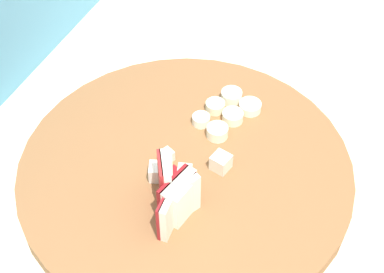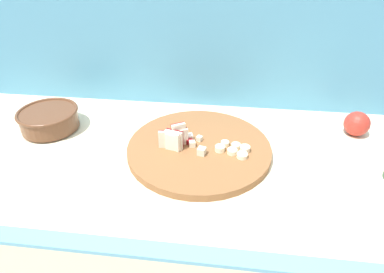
{
  "view_description": "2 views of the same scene",
  "coord_description": "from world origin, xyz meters",
  "px_view_note": "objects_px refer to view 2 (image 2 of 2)",
  "views": [
    {
      "loc": [
        -0.31,
        -0.14,
        1.42
      ],
      "look_at": [
        0.15,
        0.05,
        0.89
      ],
      "focal_mm": 53.89,
      "sensor_mm": 36.0,
      "label": 1
    },
    {
      "loc": [
        0.17,
        -0.7,
        1.41
      ],
      "look_at": [
        0.08,
        0.06,
        0.91
      ],
      "focal_mm": 30.11,
      "sensor_mm": 36.0,
      "label": 2
    }
  ],
  "objects_px": {
    "apple_dice_pile": "(195,143)",
    "whole_apple": "(357,124)",
    "banana_slice_rows": "(234,149)",
    "apple_wedge_fan": "(174,139)",
    "cutting_board": "(199,148)",
    "ceramic_bowl": "(49,119)"
  },
  "relations": [
    {
      "from": "apple_wedge_fan",
      "to": "banana_slice_rows",
      "type": "xyz_separation_m",
      "value": [
        0.17,
        -0.0,
        -0.02
      ]
    },
    {
      "from": "apple_dice_pile",
      "to": "cutting_board",
      "type": "bearing_deg",
      "value": 17.51
    },
    {
      "from": "apple_wedge_fan",
      "to": "whole_apple",
      "type": "distance_m",
      "value": 0.56
    },
    {
      "from": "apple_dice_pile",
      "to": "banana_slice_rows",
      "type": "bearing_deg",
      "value": -6.92
    },
    {
      "from": "apple_wedge_fan",
      "to": "banana_slice_rows",
      "type": "relative_size",
      "value": 0.83
    },
    {
      "from": "apple_dice_pile",
      "to": "banana_slice_rows",
      "type": "distance_m",
      "value": 0.11
    },
    {
      "from": "apple_dice_pile",
      "to": "apple_wedge_fan",
      "type": "bearing_deg",
      "value": -169.11
    },
    {
      "from": "ceramic_bowl",
      "to": "cutting_board",
      "type": "bearing_deg",
      "value": -7.76
    },
    {
      "from": "cutting_board",
      "to": "whole_apple",
      "type": "relative_size",
      "value": 5.4
    },
    {
      "from": "cutting_board",
      "to": "apple_wedge_fan",
      "type": "xyz_separation_m",
      "value": [
        -0.07,
        -0.01,
        0.04
      ]
    },
    {
      "from": "apple_dice_pile",
      "to": "whole_apple",
      "type": "distance_m",
      "value": 0.5
    },
    {
      "from": "banana_slice_rows",
      "to": "ceramic_bowl",
      "type": "xyz_separation_m",
      "value": [
        -0.57,
        0.08,
        0.01
      ]
    },
    {
      "from": "apple_wedge_fan",
      "to": "apple_dice_pile",
      "type": "relative_size",
      "value": 0.95
    },
    {
      "from": "apple_dice_pile",
      "to": "whole_apple",
      "type": "bearing_deg",
      "value": 17.61
    },
    {
      "from": "ceramic_bowl",
      "to": "whole_apple",
      "type": "height_order",
      "value": "whole_apple"
    },
    {
      "from": "apple_dice_pile",
      "to": "banana_slice_rows",
      "type": "relative_size",
      "value": 0.88
    },
    {
      "from": "apple_dice_pile",
      "to": "whole_apple",
      "type": "relative_size",
      "value": 1.11
    },
    {
      "from": "banana_slice_rows",
      "to": "whole_apple",
      "type": "height_order",
      "value": "whole_apple"
    },
    {
      "from": "banana_slice_rows",
      "to": "ceramic_bowl",
      "type": "distance_m",
      "value": 0.58
    },
    {
      "from": "banana_slice_rows",
      "to": "whole_apple",
      "type": "bearing_deg",
      "value": 24.12
    },
    {
      "from": "cutting_board",
      "to": "apple_wedge_fan",
      "type": "bearing_deg",
      "value": -167.92
    },
    {
      "from": "cutting_board",
      "to": "banana_slice_rows",
      "type": "height_order",
      "value": "banana_slice_rows"
    }
  ]
}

